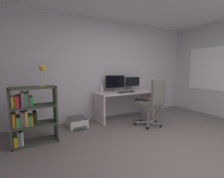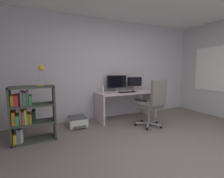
{
  "view_description": "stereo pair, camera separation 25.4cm",
  "coord_description": "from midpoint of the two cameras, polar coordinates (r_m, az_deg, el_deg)",
  "views": [
    {
      "loc": [
        -2.0,
        -1.51,
        1.32
      ],
      "look_at": [
        -0.19,
        1.79,
        0.86
      ],
      "focal_mm": 26.32,
      "sensor_mm": 36.0,
      "label": 1
    },
    {
      "loc": [
        -1.78,
        -1.62,
        1.32
      ],
      "look_at": [
        -0.19,
        1.79,
        0.86
      ],
      "focal_mm": 26.32,
      "sensor_mm": 36.0,
      "label": 2
    }
  ],
  "objects": [
    {
      "name": "window_frame",
      "position": [
        5.43,
        33.41,
        5.86
      ],
      "size": [
        0.02,
        1.2,
        1.22
      ],
      "primitive_type": "cube",
      "color": "white"
    },
    {
      "name": "monitor_main",
      "position": [
        4.33,
        3.33,
        2.38
      ],
      "size": [
        0.56,
        0.18,
        0.43
      ],
      "color": "#B2B5B7",
      "rests_on": "desk"
    },
    {
      "name": "bookshelf",
      "position": [
        3.28,
        -25.03,
        -7.82
      ],
      "size": [
        0.75,
        0.33,
        1.02
      ],
      "color": "#3A4035",
      "rests_on": "ground"
    },
    {
      "name": "desk",
      "position": [
        4.37,
        6.59,
        -3.35
      ],
      "size": [
        1.54,
        0.65,
        0.72
      ],
      "color": "silver",
      "rests_on": "ground"
    },
    {
      "name": "ground_plane",
      "position": [
        2.79,
        24.06,
        -22.1
      ],
      "size": [
        5.47,
        4.91,
        0.02
      ],
      "primitive_type": "cube",
      "color": "slate",
      "rests_on": "ground"
    },
    {
      "name": "desktop_speaker",
      "position": [
        4.12,
        -1.53,
        -0.13
      ],
      "size": [
        0.07,
        0.07,
        0.17
      ],
      "primitive_type": "cylinder",
      "color": "silver",
      "rests_on": "desk"
    },
    {
      "name": "window_pane",
      "position": [
        5.44,
        33.45,
        5.86
      ],
      "size": [
        0.01,
        1.12,
        1.14
      ],
      "primitive_type": "cube",
      "color": "white"
    },
    {
      "name": "computer_mouse",
      "position": [
        4.28,
        9.19,
        -0.87
      ],
      "size": [
        0.06,
        0.1,
        0.03
      ],
      "primitive_type": "cube",
      "rotation": [
        0.0,
        0.0,
        -0.01
      ],
      "color": "black",
      "rests_on": "desk"
    },
    {
      "name": "desk_lamp",
      "position": [
        3.18,
        -21.35,
        5.99
      ],
      "size": [
        0.13,
        0.11,
        0.37
      ],
      "color": "gold",
      "rests_on": "bookshelf"
    },
    {
      "name": "monitor_secondary",
      "position": [
        4.62,
        9.44,
        2.26
      ],
      "size": [
        0.42,
        0.18,
        0.37
      ],
      "color": "#B2B5B7",
      "rests_on": "desk"
    },
    {
      "name": "printer",
      "position": [
        3.95,
        -10.12,
        -11.01
      ],
      "size": [
        0.41,
        0.52,
        0.21
      ],
      "color": "silver",
      "rests_on": "ground"
    },
    {
      "name": "keyboard",
      "position": [
        4.17,
        6.2,
        -1.12
      ],
      "size": [
        0.34,
        0.13,
        0.02
      ],
      "primitive_type": "cube",
      "rotation": [
        0.0,
        0.0,
        0.01
      ],
      "color": "black",
      "rests_on": "desk"
    },
    {
      "name": "office_chair",
      "position": [
        3.83,
        15.83,
        -4.21
      ],
      "size": [
        0.64,
        0.66,
        1.09
      ],
      "color": "#B7BABC",
      "rests_on": "ground"
    },
    {
      "name": "wall_back",
      "position": [
        4.48,
        -0.03,
        6.75
      ],
      "size": [
        5.47,
        0.1,
        2.6
      ],
      "primitive_type": "cube",
      "color": "silver",
      "rests_on": "ground"
    }
  ]
}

